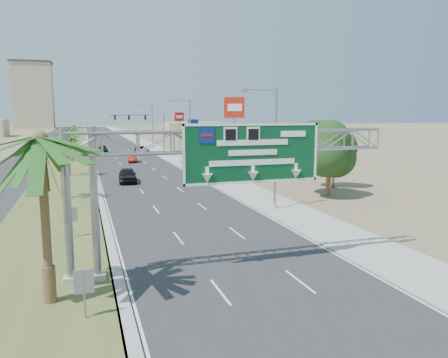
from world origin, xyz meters
TOP-DOWN VIEW (x-y plane):
  - road at (0.00, 110.00)m, footprint 12.00×300.00m
  - sidewalk_right at (8.50, 110.00)m, footprint 4.00×300.00m
  - median_grass at (-10.00, 110.00)m, footprint 7.00×300.00m
  - opposing_road at (-17.00, 110.00)m, footprint 8.00×300.00m
  - sign_gantry at (-1.06, 9.93)m, footprint 16.75×1.24m
  - palm_near at (-9.20, 8.00)m, footprint 5.70×5.70m
  - palm_row_b at (-9.50, 32.00)m, footprint 3.99×3.99m
  - palm_row_c at (-9.50, 48.00)m, footprint 3.99×3.99m
  - palm_row_d at (-9.50, 66.00)m, footprint 3.99×3.99m
  - palm_row_e at (-9.50, 85.00)m, footprint 3.99×3.99m
  - palm_row_f at (-9.50, 110.00)m, footprint 3.99×3.99m
  - streetlight_near at (7.30, 22.00)m, footprint 3.27×0.44m
  - streetlight_mid at (7.30, 52.00)m, footprint 3.27×0.44m
  - streetlight_far at (7.30, 88.00)m, footprint 3.27×0.44m
  - signal_mast at (5.17, 71.97)m, footprint 10.28×0.71m
  - store_building at (22.00, 66.00)m, footprint 18.00×10.00m
  - oak_near at (15.00, 26.00)m, footprint 4.50×4.50m
  - oak_far at (18.00, 30.00)m, footprint 3.50×3.50m
  - median_signback_a at (-7.80, 6.00)m, footprint 0.75×0.08m
  - median_signback_b at (-8.50, 18.00)m, footprint 0.75×0.08m
  - tower_distant at (-32.00, 250.00)m, footprint 20.00×16.00m
  - building_distant_right at (30.00, 140.00)m, footprint 20.00×12.00m
  - car_left_lane at (-2.81, 40.51)m, footprint 2.32×5.14m
  - car_mid_lane at (0.14, 62.17)m, footprint 1.82×4.11m
  - car_right_lane at (3.92, 79.68)m, footprint 2.64×5.06m
  - car_far at (-3.72, 82.24)m, footprint 1.95×4.70m
  - pole_sign_red_near at (9.46, 37.95)m, footprint 2.38×1.02m
  - pole_sign_blue at (10.19, 60.94)m, footprint 1.96×1.06m
  - pole_sign_red_far at (11.89, 79.91)m, footprint 2.17×1.05m

SIDE VIEW (x-z plane):
  - road at x=0.00m, z-range 0.00..0.02m
  - opposing_road at x=-17.00m, z-range 0.00..0.02m
  - sidewalk_right at x=8.50m, z-range 0.00..0.10m
  - median_grass at x=-10.00m, z-range 0.00..0.12m
  - car_mid_lane at x=0.14m, z-range 0.00..1.31m
  - car_far at x=-3.72m, z-range 0.00..1.36m
  - car_right_lane at x=3.92m, z-range 0.00..1.36m
  - car_left_lane at x=-2.81m, z-range 0.00..1.71m
  - median_signback_a at x=-7.80m, z-range 0.41..2.49m
  - median_signback_b at x=-8.50m, z-range 0.41..2.49m
  - store_building at x=22.00m, z-range 0.00..4.00m
  - building_distant_right at x=30.00m, z-range 0.00..5.00m
  - oak_far at x=18.00m, z-range 1.02..6.62m
  - palm_row_d at x=-9.50m, z-range 1.69..7.14m
  - oak_near at x=15.00m, z-range 1.13..7.93m
  - streetlight_near at x=7.30m, z-range -0.31..9.69m
  - streetlight_mid at x=7.30m, z-range -0.31..9.69m
  - streetlight_far at x=7.30m, z-range -0.31..9.69m
  - palm_row_f at x=-9.50m, z-range 1.83..7.58m
  - signal_mast at x=5.17m, z-range 0.85..8.85m
  - palm_row_b at x=-9.50m, z-range 1.93..7.87m
  - palm_row_e at x=-9.50m, z-range 2.02..8.16m
  - pole_sign_blue at x=10.19m, z-range 1.65..8.86m
  - palm_row_c at x=-9.50m, z-range 2.29..9.04m
  - sign_gantry at x=-1.06m, z-range 2.31..9.81m
  - pole_sign_red_far at x=11.89m, z-range 2.44..10.86m
  - palm_near at x=-9.20m, z-range 2.76..11.11m
  - pole_sign_red_near at x=9.46m, z-range 2.97..13.04m
  - tower_distant at x=-32.00m, z-range 0.00..35.00m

